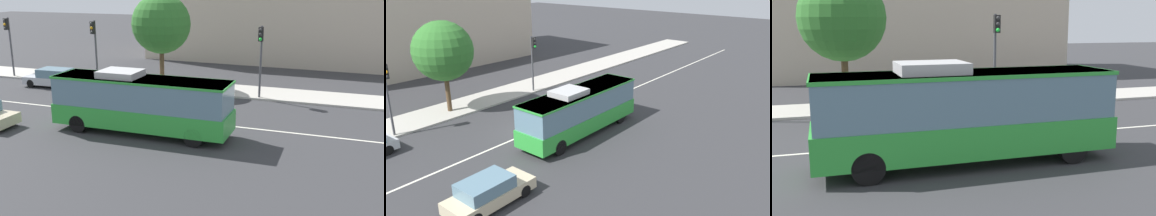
# 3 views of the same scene
# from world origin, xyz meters

# --- Properties ---
(ground_plane) EXTENTS (160.00, 160.00, 0.00)m
(ground_plane) POSITION_xyz_m (0.00, 0.00, 0.00)
(ground_plane) COLOR #333335
(sidewalk_kerb) EXTENTS (80.00, 3.74, 0.14)m
(sidewalk_kerb) POSITION_xyz_m (0.00, 8.21, 0.07)
(sidewalk_kerb) COLOR #B2ADA3
(sidewalk_kerb) RESTS_ON ground_plane
(lane_centre_line) EXTENTS (76.00, 0.16, 0.01)m
(lane_centre_line) POSITION_xyz_m (0.00, 0.00, 0.01)
(lane_centre_line) COLOR silver
(lane_centre_line) RESTS_ON ground_plane
(transit_bus) EXTENTS (10.01, 2.55, 3.46)m
(transit_bus) POSITION_xyz_m (1.96, -2.78, 1.81)
(transit_bus) COLOR green
(transit_bus) RESTS_ON ground_plane
(sedan_silver) EXTENTS (4.58, 2.01, 1.46)m
(sedan_silver) POSITION_xyz_m (-9.64, 4.98, 0.72)
(sedan_silver) COLOR #B7BABF
(sedan_silver) RESTS_ON ground_plane
(traffic_light_near_corner) EXTENTS (0.32, 0.62, 5.20)m
(traffic_light_near_corner) POSITION_xyz_m (6.63, 6.55, 3.56)
(traffic_light_near_corner) COLOR #47474C
(traffic_light_near_corner) RESTS_ON ground_plane
(traffic_light_mid_block) EXTENTS (0.34, 0.62, 5.20)m
(traffic_light_mid_block) POSITION_xyz_m (-15.21, 6.67, 3.56)
(traffic_light_mid_block) COLOR #47474C
(traffic_light_mid_block) RESTS_ON ground_plane
(traffic_light_far_corner) EXTENTS (0.33, 0.62, 5.20)m
(traffic_light_far_corner) POSITION_xyz_m (-6.63, 6.50, 3.56)
(traffic_light_far_corner) COLOR #47474C
(traffic_light_far_corner) RESTS_ON ground_plane
(street_tree_kerbside_left) EXTENTS (4.60, 4.60, 7.28)m
(street_tree_kerbside_left) POSITION_xyz_m (-1.46, 7.92, 4.97)
(street_tree_kerbside_left) COLOR #4C3823
(street_tree_kerbside_left) RESTS_ON ground_plane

